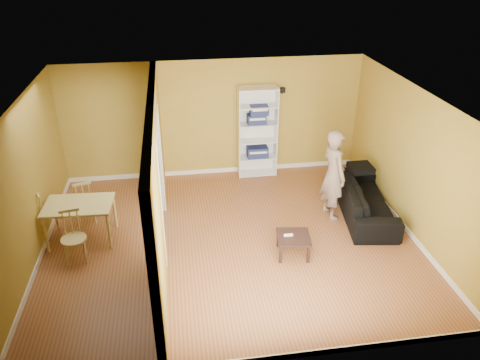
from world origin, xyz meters
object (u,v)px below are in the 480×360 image
object	(u,v)px
chair_left	(32,220)
bookshelf	(257,131)
coffee_table	(293,239)
chair_far	(84,200)
sofa	(366,195)
dining_table	(79,208)
person	(334,167)
chair_near	(73,238)

from	to	relation	value
chair_left	bookshelf	bearing A→B (deg)	93.01
coffee_table	bookshelf	bearing A→B (deg)	91.08
chair_far	bookshelf	bearing A→B (deg)	-171.75
sofa	dining_table	xyz separation A→B (m)	(-5.30, -0.09, 0.23)
coffee_table	dining_table	distance (m)	3.75
chair_far	dining_table	bearing A→B (deg)	77.28
person	bookshelf	bearing A→B (deg)	15.88
coffee_table	dining_table	world-z (taller)	dining_table
person	dining_table	xyz separation A→B (m)	(-4.62, -0.12, -0.40)
bookshelf	chair_far	world-z (taller)	bookshelf
person	chair_near	distance (m)	4.73
bookshelf	coffee_table	bearing A→B (deg)	-88.92
bookshelf	chair_near	size ratio (longest dim) A/B	2.24
coffee_table	chair_near	xyz separation A→B (m)	(-3.62, 0.37, 0.14)
person	bookshelf	distance (m)	2.32
dining_table	chair_far	distance (m)	0.64
dining_table	chair_left	xyz separation A→B (m)	(-0.80, -0.01, -0.16)
sofa	coffee_table	world-z (taller)	sofa
chair_near	person	bearing A→B (deg)	-1.58
dining_table	chair_far	xyz separation A→B (m)	(-0.03, 0.60, -0.19)
chair_far	sofa	bearing A→B (deg)	159.04
sofa	chair_left	xyz separation A→B (m)	(-6.11, -0.10, 0.07)
chair_far	coffee_table	bearing A→B (deg)	140.66
coffee_table	chair_left	xyz separation A→B (m)	(-4.40, 0.99, 0.17)
bookshelf	chair_near	xyz separation A→B (m)	(-3.56, -2.80, -0.56)
bookshelf	person	bearing A→B (deg)	-62.30
dining_table	bookshelf	bearing A→B (deg)	31.48
dining_table	chair_left	distance (m)	0.82
sofa	dining_table	size ratio (longest dim) A/B	1.90
coffee_table	dining_table	size ratio (longest dim) A/B	0.48
bookshelf	dining_table	size ratio (longest dim) A/B	1.75
chair_near	bookshelf	bearing A→B (deg)	27.44
sofa	bookshelf	bearing A→B (deg)	48.72
person	coffee_table	xyz separation A→B (m)	(-1.02, -1.12, -0.73)
sofa	chair_near	world-z (taller)	chair_near
person	chair_near	xyz separation A→B (m)	(-4.64, -0.75, -0.59)
chair_left	chair_near	distance (m)	1.00
coffee_table	chair_near	distance (m)	3.64
coffee_table	chair_far	world-z (taller)	chair_far
chair_left	sofa	bearing A→B (deg)	67.28
sofa	dining_table	distance (m)	5.31
chair_near	chair_far	world-z (taller)	chair_near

